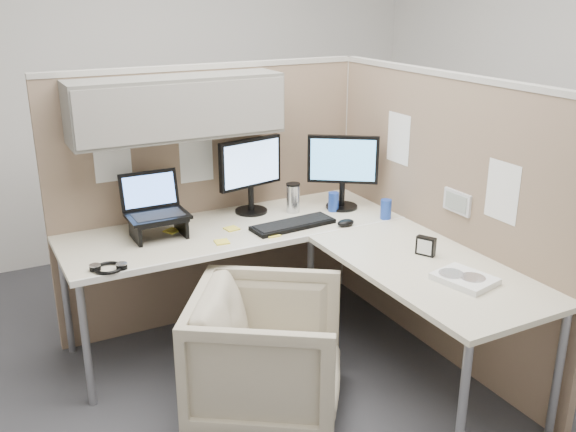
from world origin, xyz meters
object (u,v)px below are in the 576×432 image
office_chair (267,347)px  monitor_left (251,169)px  desk (302,250)px  keyboard (293,225)px

office_chair → monitor_left: (0.35, 0.94, 0.64)m
desk → monitor_left: bearing=93.3°
office_chair → keyboard: bearing=-4.2°
desk → monitor_left: 0.68m
desk → keyboard: 0.26m
office_chair → keyboard: 0.84m
desk → monitor_left: (-0.03, 0.60, 0.32)m
desk → keyboard: (0.07, 0.25, 0.05)m
monitor_left → keyboard: bearing=-85.1°
monitor_left → keyboard: monitor_left is taller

